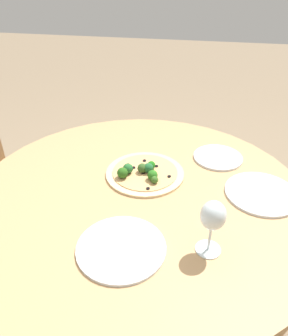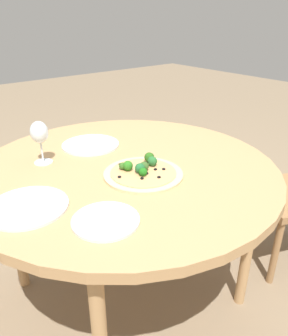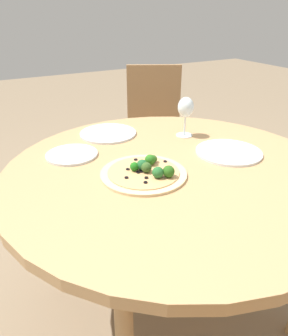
# 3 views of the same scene
# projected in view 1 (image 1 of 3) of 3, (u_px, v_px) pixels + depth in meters

# --- Properties ---
(ground_plane) EXTENTS (12.00, 12.00, 0.00)m
(ground_plane) POSITION_uv_depth(u_px,v_px,m) (140.00, 308.00, 1.66)
(ground_plane) COLOR #847056
(dining_table) EXTENTS (1.30, 1.30, 0.74)m
(dining_table) POSITION_uv_depth(u_px,v_px,m) (139.00, 204.00, 1.28)
(dining_table) COLOR tan
(dining_table) RESTS_ON ground_plane
(pizza) EXTENTS (0.32, 0.32, 0.06)m
(pizza) POSITION_uv_depth(u_px,v_px,m) (143.00, 172.00, 1.34)
(pizza) COLOR #DBBC89
(pizza) RESTS_ON dining_table
(wine_glass) EXTENTS (0.08, 0.08, 0.19)m
(wine_glass) POSITION_uv_depth(u_px,v_px,m) (213.00, 217.00, 0.93)
(wine_glass) COLOR silver
(wine_glass) RESTS_ON dining_table
(plate_near) EXTENTS (0.28, 0.28, 0.01)m
(plate_near) POSITION_uv_depth(u_px,v_px,m) (122.00, 248.00, 1.01)
(plate_near) COLOR silver
(plate_near) RESTS_ON dining_table
(plate_far) EXTENTS (0.21, 0.21, 0.01)m
(plate_far) POSITION_uv_depth(u_px,v_px,m) (218.00, 157.00, 1.45)
(plate_far) COLOR silver
(plate_far) RESTS_ON dining_table
(plate_side) EXTENTS (0.27, 0.27, 0.01)m
(plate_side) POSITION_uv_depth(u_px,v_px,m) (261.00, 193.00, 1.23)
(plate_side) COLOR silver
(plate_side) RESTS_ON dining_table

